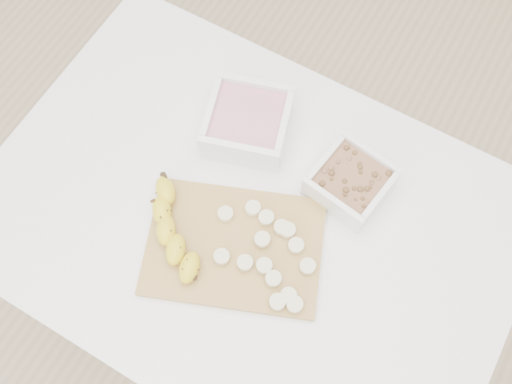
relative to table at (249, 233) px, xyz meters
The scene contains 7 objects.
ground 0.65m from the table, ahead, with size 3.50×3.50×0.00m, color #C6AD89.
table is the anchor object (origin of this frame).
bowl_yogurt 0.23m from the table, 120.30° to the left, with size 0.20×0.20×0.07m.
bowl_granola 0.24m from the table, 46.93° to the left, with size 0.15×0.15×0.06m.
cutting_board 0.12m from the table, 82.49° to the right, with size 0.32×0.23×0.01m, color #A67F42.
banana 0.19m from the table, 133.42° to the right, with size 0.05×0.20×0.03m, color yellow, non-canonical shape.
banana_slices 0.15m from the table, 33.73° to the right, with size 0.22×0.16×0.02m.
Camera 1 is at (0.20, -0.31, 1.76)m, focal length 40.00 mm.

